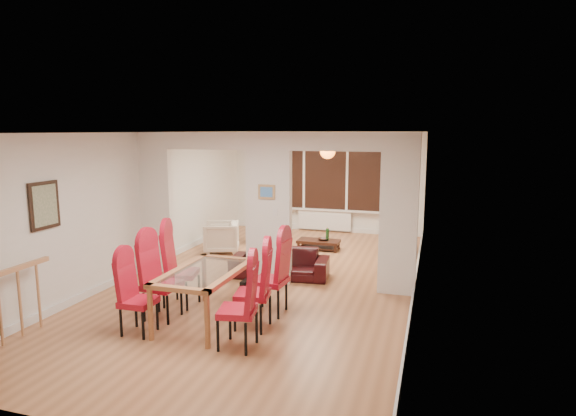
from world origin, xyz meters
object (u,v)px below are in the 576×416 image
at_px(armchair, 221,237).
at_px(television, 397,242).
at_px(dining_chair_lc, 181,268).
at_px(bottle, 327,234).
at_px(person, 254,212).
at_px(coffee_table, 319,245).
at_px(dining_chair_ra, 237,304).
at_px(dining_chair_rb, 252,288).
at_px(dining_chair_rc, 270,275).
at_px(dining_chair_lb, 162,280).
at_px(dining_chair_la, 138,296).
at_px(sofa, 280,263).
at_px(dining_table, 206,296).
at_px(bowl, 323,239).

bearing_deg(armchair, television, 85.64).
height_order(dining_chair_lc, bottle, dining_chair_lc).
relative_size(person, coffee_table, 1.66).
bearing_deg(person, dining_chair_ra, 7.73).
relative_size(dining_chair_lc, television, 1.37).
distance_m(dining_chair_rb, dining_chair_rc, 0.58).
distance_m(dining_chair_lc, coffee_table, 4.18).
relative_size(person, television, 1.80).
bearing_deg(coffee_table, dining_chair_rc, -86.97).
height_order(armchair, coffee_table, armchair).
relative_size(dining_chair_lc, bottle, 4.17).
relative_size(dining_chair_lb, dining_chair_rc, 0.99).
bearing_deg(dining_chair_rc, coffee_table, 97.25).
bearing_deg(dining_chair_la, dining_chair_lc, 88.19).
bearing_deg(dining_chair_lb, sofa, 72.31).
xyz_separation_m(dining_table, dining_chair_rb, (0.70, -0.00, 0.19)).
height_order(dining_chair_la, coffee_table, dining_chair_la).
distance_m(dining_chair_rc, bowl, 3.89).
distance_m(sofa, armchair, 2.21).
bearing_deg(bowl, armchair, -157.76).
bearing_deg(dining_chair_lc, dining_table, -49.85).
bearing_deg(dining_chair_la, bowl, 74.61).
relative_size(dining_chair_lb, bowl, 5.01).
relative_size(dining_table, dining_chair_la, 1.55).
distance_m(dining_chair_rc, armchair, 3.74).
height_order(dining_table, dining_chair_lb, dining_chair_lb).
height_order(dining_chair_ra, sofa, dining_chair_ra).
relative_size(dining_chair_la, television, 1.20).
height_order(dining_chair_ra, person, person).
xyz_separation_m(dining_chair_lb, bowl, (1.28, 4.51, -0.33)).
xyz_separation_m(dining_table, television, (2.23, 4.66, -0.13)).
xyz_separation_m(person, bowl, (1.65, -0.08, -0.53)).
bearing_deg(person, bowl, 76.23).
distance_m(coffee_table, bowl, 0.17).
xyz_separation_m(dining_chair_rc, sofa, (-0.41, 1.71, -0.32)).
distance_m(television, bottle, 1.52).
distance_m(dining_chair_la, dining_chair_ra, 1.39).
bearing_deg(dining_chair_rb, sofa, 88.66).
bearing_deg(sofa, person, 114.43).
bearing_deg(dining_table, bowl, 81.84).
relative_size(dining_chair_rc, armchair, 1.56).
xyz_separation_m(dining_table, armchair, (-1.44, 3.60, -0.04)).
relative_size(dining_chair_lc, person, 0.76).
distance_m(dining_chair_ra, dining_chair_rc, 1.18).
relative_size(dining_chair_lb, television, 1.33).
xyz_separation_m(dining_chair_rc, coffee_table, (-0.21, 3.89, -0.47)).
distance_m(armchair, bowl, 2.24).
distance_m(dining_chair_la, dining_chair_rb, 1.48).
distance_m(television, coffee_table, 1.71).
height_order(armchair, bowl, armchair).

